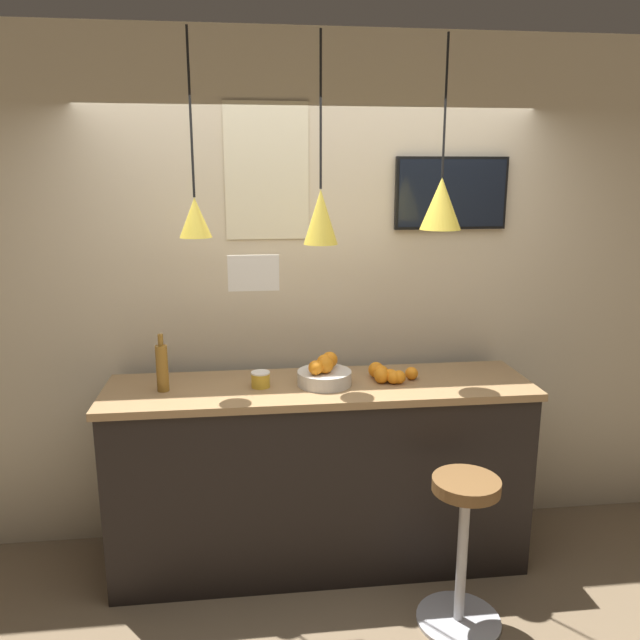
{
  "coord_description": "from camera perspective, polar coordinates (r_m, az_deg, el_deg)",
  "views": [
    {
      "loc": [
        -0.37,
        -2.46,
        2.14
      ],
      "look_at": [
        0.0,
        0.66,
        1.4
      ],
      "focal_mm": 35.0,
      "sensor_mm": 36.0,
      "label": 1
    }
  ],
  "objects": [
    {
      "name": "back_wall",
      "position": [
        3.62,
        -0.76,
        2.18
      ],
      "size": [
        8.0,
        0.06,
        2.9
      ],
      "color": "beige",
      "rests_on": "ground_plane"
    },
    {
      "name": "service_counter",
      "position": [
        3.54,
        0.0,
        -13.93
      ],
      "size": [
        2.27,
        0.59,
        1.05
      ],
      "color": "black",
      "rests_on": "ground_plane"
    },
    {
      "name": "bar_stool",
      "position": [
        3.2,
        12.96,
        -18.65
      ],
      "size": [
        0.41,
        0.41,
        0.76
      ],
      "color": "#B7B7BC",
      "rests_on": "ground_plane"
    },
    {
      "name": "fruit_bowl",
      "position": [
        3.31,
        0.41,
        -4.94
      ],
      "size": [
        0.29,
        0.29,
        0.16
      ],
      "color": "beige",
      "rests_on": "service_counter"
    },
    {
      "name": "orange_pile",
      "position": [
        3.39,
        6.17,
        -4.92
      ],
      "size": [
        0.26,
        0.2,
        0.09
      ],
      "color": "orange",
      "rests_on": "service_counter"
    },
    {
      "name": "juice_bottle",
      "position": [
        3.29,
        -14.24,
        -4.19
      ],
      "size": [
        0.06,
        0.06,
        0.3
      ],
      "color": "olive",
      "rests_on": "service_counter"
    },
    {
      "name": "spread_jar",
      "position": [
        3.29,
        -5.46,
        -5.43
      ],
      "size": [
        0.1,
        0.1,
        0.08
      ],
      "color": "gold",
      "rests_on": "service_counter"
    },
    {
      "name": "pendant_lamp_left",
      "position": [
        3.11,
        -11.35,
        9.34
      ],
      "size": [
        0.16,
        0.16,
        0.96
      ],
      "color": "black"
    },
    {
      "name": "pendant_lamp_middle",
      "position": [
        3.13,
        0.06,
        9.5
      ],
      "size": [
        0.17,
        0.17,
        1.0
      ],
      "color": "black"
    },
    {
      "name": "pendant_lamp_right",
      "position": [
        3.25,
        11.01,
        10.46
      ],
      "size": [
        0.21,
        0.21,
        0.94
      ],
      "color": "black"
    },
    {
      "name": "mounted_tv",
      "position": [
        3.67,
        11.92,
        11.27
      ],
      "size": [
        0.64,
        0.04,
        0.4
      ],
      "color": "black"
    },
    {
      "name": "hanging_menu_board",
      "position": [
        2.95,
        -6.1,
        4.29
      ],
      "size": [
        0.24,
        0.01,
        0.17
      ],
      "color": "white"
    },
    {
      "name": "wall_poster",
      "position": [
        3.5,
        -4.9,
        13.38
      ],
      "size": [
        0.46,
        0.01,
        0.73
      ],
      "color": "beige"
    }
  ]
}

